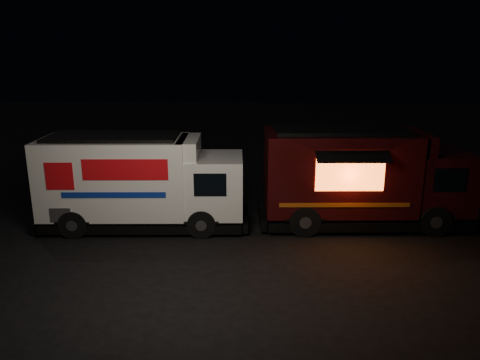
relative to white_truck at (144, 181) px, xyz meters
The scene contains 3 objects.
ground 3.79m from the white_truck, 25.78° to the right, with size 80.00×80.00×0.00m, color black.
white_truck is the anchor object (origin of this frame).
red_truck 7.41m from the white_truck, ahead, with size 7.11×2.62×3.31m, color black, non-canonical shape.
Camera 1 is at (0.52, -13.31, 5.78)m, focal length 35.00 mm.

